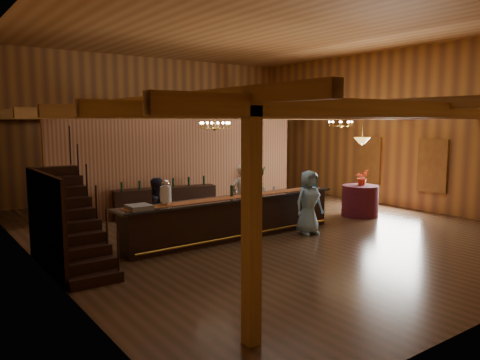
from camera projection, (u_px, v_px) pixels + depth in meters
floor at (260, 227)px, 13.39m from camera, size 14.00×14.00×0.00m
ceiling at (261, 29)px, 12.71m from camera, size 14.00×14.00×0.00m
wall_back at (152, 128)px, 18.68m from camera, size 12.00×0.10×5.50m
wall_left at (31, 134)px, 9.57m from camera, size 0.10×14.00×5.50m
wall_right at (394, 128)px, 16.53m from camera, size 0.10×14.00×5.50m
beam_grid at (250, 113)px, 13.40m from camera, size 11.90×13.90×0.39m
support_posts at (272, 173)px, 12.79m from camera, size 9.20×10.20×3.20m
partition_wall at (185, 165)px, 15.73m from camera, size 9.00×0.18×3.10m
window_right_front at (433, 166)px, 15.36m from camera, size 0.12×1.05×1.75m
window_right_back at (369, 160)px, 17.46m from camera, size 0.12×1.05×1.75m
staircase at (73, 220)px, 9.51m from camera, size 1.00×2.80×2.00m
backroom_boxes at (164, 187)px, 17.58m from camera, size 4.10×0.60×1.10m
tasting_bar at (234, 217)px, 12.05m from camera, size 6.40×0.97×1.08m
beverage_dispenser at (166, 193)px, 10.83m from camera, size 0.26×0.26×0.60m
glass_rack_tray at (139, 207)px, 10.35m from camera, size 0.50×0.50×0.10m
raffle_drum at (311, 182)px, 13.58m from camera, size 0.34×0.24×0.30m
bar_bottle_0 at (232, 191)px, 12.07m from camera, size 0.07×0.07×0.30m
bar_bottle_1 at (253, 189)px, 12.51m from camera, size 0.07×0.07×0.30m
backbar_shelf at (166, 202)px, 14.86m from camera, size 3.31×1.03×0.92m
round_table at (360, 201)px, 14.85m from camera, size 1.14×1.14×0.99m
chandelier_left at (215, 125)px, 12.41m from camera, size 0.80×0.80×0.45m
chandelier_right at (341, 124)px, 16.09m from camera, size 0.80×0.80×0.43m
pendant_lamp at (362, 141)px, 14.62m from camera, size 0.52×0.52×0.90m
bartender at (242, 197)px, 12.95m from camera, size 0.69×0.47×1.84m
staff_second at (155, 210)px, 11.57m from camera, size 0.81×0.64×1.63m
guest at (309, 202)px, 12.43m from camera, size 0.89×0.62×1.71m
floor_plant at (258, 185)px, 17.09m from camera, size 0.92×0.84×1.37m
table_flowers at (362, 177)px, 14.87m from camera, size 0.55×0.51×0.50m
table_vase at (361, 181)px, 14.86m from camera, size 0.18×0.18×0.28m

